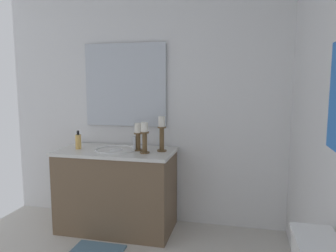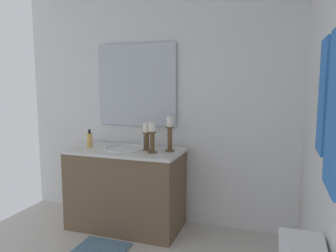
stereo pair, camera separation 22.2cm
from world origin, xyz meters
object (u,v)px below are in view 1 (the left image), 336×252
object	(u,v)px
candle_holder_mid	(138,136)
soap_bottle	(78,141)
sink_basin	(116,154)
candle_holder_tall	(162,133)
vanity_cabinet	(117,190)
mirror	(125,85)
candle_holder_short	(145,137)

from	to	relation	value
candle_holder_mid	soap_bottle	world-z (taller)	candle_holder_mid
sink_basin	candle_holder_mid	size ratio (longest dim) A/B	1.53
candle_holder_tall	soap_bottle	xyz separation A→B (m)	(0.08, -0.82, -0.10)
vanity_cabinet	mirror	xyz separation A→B (m)	(-0.28, 0.00, 1.01)
candle_holder_tall	candle_holder_mid	distance (m)	0.23
mirror	vanity_cabinet	bearing A→B (deg)	-0.01
sink_basin	soap_bottle	bearing A→B (deg)	-85.05
vanity_cabinet	soap_bottle	distance (m)	0.60
mirror	candle_holder_mid	bearing A→B (deg)	40.47
candle_holder_short	candle_holder_mid	distance (m)	0.14
mirror	soap_bottle	distance (m)	0.73
candle_holder_short	candle_holder_mid	xyz separation A→B (m)	(-0.10, -0.10, -0.01)
sink_basin	candle_holder_mid	world-z (taller)	candle_holder_mid
sink_basin	soap_bottle	size ratio (longest dim) A/B	2.23
mirror	candle_holder_tall	distance (m)	0.67
sink_basin	mirror	world-z (taller)	mirror
candle_holder_tall	sink_basin	bearing A→B (deg)	-84.50
candle_holder_mid	mirror	bearing A→B (deg)	-139.53
mirror	candle_holder_tall	size ratio (longest dim) A/B	2.61
sink_basin	candle_holder_short	xyz separation A→B (m)	(0.07, 0.31, 0.19)
candle_holder_mid	sink_basin	bearing A→B (deg)	-83.16
mirror	candle_holder_tall	world-z (taller)	mirror
candle_holder_tall	candle_holder_short	xyz separation A→B (m)	(0.12, -0.13, -0.03)
vanity_cabinet	candle_holder_short	world-z (taller)	candle_holder_short
candle_holder_tall	candle_holder_short	distance (m)	0.18
candle_holder_mid	soap_bottle	bearing A→B (deg)	-84.37
mirror	sink_basin	bearing A→B (deg)	0.20
sink_basin	candle_holder_tall	size ratio (longest dim) A/B	1.22
vanity_cabinet	candle_holder_tall	xyz separation A→B (m)	(-0.04, 0.45, 0.57)
soap_bottle	candle_holder_tall	bearing A→B (deg)	95.25
vanity_cabinet	soap_bottle	xyz separation A→B (m)	(0.03, -0.38, 0.47)
candle_holder_short	soap_bottle	size ratio (longest dim) A/B	1.59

